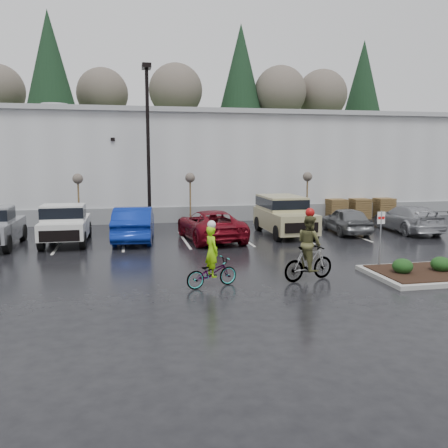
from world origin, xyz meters
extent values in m
plane|color=black|center=(0.00, 0.00, 0.00)|extent=(120.00, 120.00, 0.00)
cube|color=#BBBEC0|center=(0.00, 22.00, 3.50)|extent=(60.00, 15.00, 7.00)
cube|color=slate|center=(0.00, 14.45, 0.50)|extent=(60.00, 0.12, 1.00)
cube|color=#999B9E|center=(0.00, 22.00, 7.05)|extent=(60.50, 15.50, 0.30)
cube|color=#223917|center=(0.00, 45.00, 3.00)|extent=(80.00, 25.00, 6.00)
cylinder|color=black|center=(-4.00, 12.00, 4.50)|extent=(0.20, 0.20, 9.00)
cube|color=black|center=(-4.00, 12.00, 9.10)|extent=(0.50, 1.00, 0.25)
cylinder|color=#523A20|center=(-8.00, 13.00, 1.40)|extent=(0.10, 0.10, 2.80)
sphere|color=#474239|center=(-8.00, 13.00, 2.90)|extent=(0.60, 0.60, 0.60)
cylinder|color=#523A20|center=(-1.50, 13.00, 1.40)|extent=(0.10, 0.10, 2.80)
sphere|color=#474239|center=(-1.50, 13.00, 2.90)|extent=(0.60, 0.60, 0.60)
cylinder|color=#523A20|center=(6.00, 13.00, 1.40)|extent=(0.10, 0.10, 2.80)
sphere|color=#474239|center=(6.00, 13.00, 2.90)|extent=(0.60, 0.60, 0.60)
cube|color=#523A20|center=(8.50, 14.00, 0.68)|extent=(1.20, 1.20, 1.35)
cube|color=#523A20|center=(10.20, 14.00, 0.68)|extent=(1.20, 1.20, 1.35)
cube|color=#523A20|center=(12.00, 14.00, 0.68)|extent=(1.20, 1.20, 1.35)
ellipsoid|color=#163412|center=(4.00, -1.00, 0.41)|extent=(0.70, 0.70, 0.52)
ellipsoid|color=#163412|center=(5.50, -1.00, 0.41)|extent=(0.70, 0.70, 0.52)
cylinder|color=gray|center=(3.80, 0.20, 1.10)|extent=(0.05, 0.05, 2.20)
cube|color=white|center=(3.80, 0.20, 1.95)|extent=(0.30, 0.02, 0.45)
cube|color=red|center=(3.80, 0.19, 1.95)|extent=(0.26, 0.02, 0.10)
imported|color=navy|center=(-4.96, 8.33, 0.86)|extent=(2.26, 5.36, 1.72)
imported|color=maroon|center=(-1.20, 7.77, 0.76)|extent=(3.05, 5.67, 1.51)
imported|color=slate|center=(6.46, 8.35, 0.71)|extent=(2.05, 4.32, 1.43)
imported|color=#A5A7AC|center=(10.05, 8.10, 0.75)|extent=(2.46, 5.29, 1.50)
imported|color=#3F3F44|center=(-2.68, -0.81, 0.47)|extent=(1.89, 1.13, 0.94)
imported|color=#82CF0B|center=(-2.68, -0.81, 1.17)|extent=(0.56, 0.69, 1.64)
sphere|color=silver|center=(-2.68, -0.81, 2.03)|extent=(0.27, 0.27, 0.27)
imported|color=#3F3F44|center=(0.68, -0.66, 0.60)|extent=(1.99, 1.06, 1.19)
imported|color=#4C4B28|center=(0.68, -0.66, 1.29)|extent=(0.73, 1.01, 1.88)
sphere|color=#990C0C|center=(0.68, -0.66, 2.32)|extent=(0.31, 0.31, 0.31)
camera|label=1|loc=(-5.31, -15.42, 4.18)|focal=38.00mm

